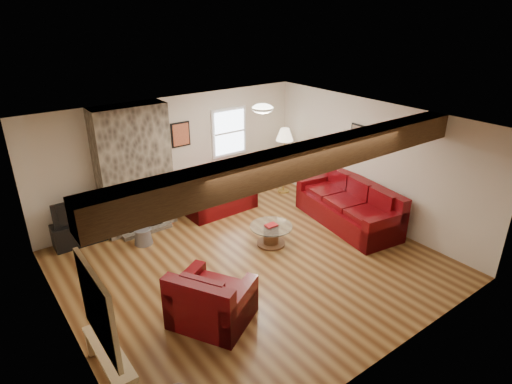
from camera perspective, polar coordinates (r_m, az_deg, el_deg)
room at (r=6.99m, az=-0.55°, el=-1.04°), size 8.00×8.00×8.00m
oak_beam at (r=5.70m, az=6.86°, el=4.44°), size 6.00×0.36×0.38m
chimney_breast at (r=8.62m, az=-15.89°, el=2.72°), size 1.40×0.67×2.50m
back_window at (r=9.71m, az=-3.59°, el=7.98°), size 0.90×0.08×1.10m
hatch_window at (r=4.60m, az=-20.28°, el=-14.31°), size 0.08×1.00×0.90m
ceiling_dome at (r=7.80m, az=0.88°, el=10.86°), size 0.40×0.40×0.18m
artwork_back at (r=9.09m, az=-10.00°, el=7.56°), size 0.42×0.06×0.52m
artwork_right at (r=8.95m, az=13.86°, el=7.31°), size 0.06×0.55×0.42m
sofa_three at (r=8.92m, az=12.13°, el=-1.51°), size 1.32×2.46×0.91m
loveseat at (r=9.39m, az=-5.09°, el=-0.06°), size 1.55×0.91×0.81m
armchair_red at (r=6.22m, az=-5.92°, el=-13.53°), size 1.31×1.36×0.84m
coffee_table at (r=8.09m, az=2.02°, el=-5.75°), size 0.80×0.80×0.42m
tv_cabinet at (r=8.75m, az=-22.52°, el=-5.04°), size 0.93×0.37×0.46m
television at (r=8.55m, az=-23.01°, el=-2.26°), size 0.83×0.11×0.48m
floor_lamp at (r=9.98m, az=3.84°, el=7.18°), size 0.40×0.40×1.57m
pine_bench at (r=5.79m, az=-18.78°, el=-20.98°), size 0.27×1.17×0.44m
coal_bucket at (r=8.40m, az=-14.82°, el=-5.69°), size 0.35×0.35×0.33m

